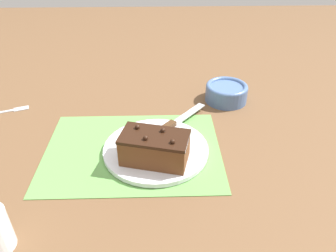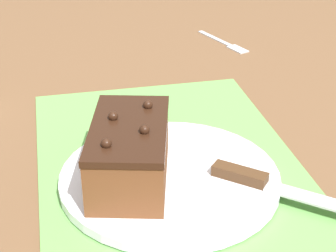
# 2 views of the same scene
# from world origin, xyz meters

# --- Properties ---
(ground_plane) EXTENTS (3.00, 3.00, 0.00)m
(ground_plane) POSITION_xyz_m (0.00, 0.00, 0.00)
(ground_plane) COLOR brown
(placemat_woven) EXTENTS (0.46, 0.34, 0.00)m
(placemat_woven) POSITION_xyz_m (0.00, 0.00, 0.00)
(placemat_woven) COLOR #609E4C
(placemat_woven) RESTS_ON ground_plane
(cake_plate) EXTENTS (0.27, 0.27, 0.01)m
(cake_plate) POSITION_xyz_m (0.06, -0.01, 0.01)
(cake_plate) COLOR white
(cake_plate) RESTS_ON placemat_woven
(chocolate_cake) EXTENTS (0.18, 0.13, 0.08)m
(chocolate_cake) POSITION_xyz_m (0.06, -0.06, 0.05)
(chocolate_cake) COLOR brown
(chocolate_cake) RESTS_ON cake_plate
(serving_knife) EXTENTS (0.15, 0.17, 0.01)m
(serving_knife) POSITION_xyz_m (0.11, 0.10, 0.02)
(serving_knife) COLOR #472D19
(serving_knife) RESTS_ON cake_plate
(small_bowl) EXTENTS (0.14, 0.14, 0.06)m
(small_bowl) POSITION_xyz_m (0.29, 0.26, 0.03)
(small_bowl) COLOR #4C6B9E
(small_bowl) RESTS_ON ground_plane
(dessert_fork) EXTENTS (0.15, 0.07, 0.01)m
(dessert_fork) POSITION_xyz_m (-0.40, 0.21, 0.00)
(dessert_fork) COLOR #B7BABF
(dessert_fork) RESTS_ON ground_plane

